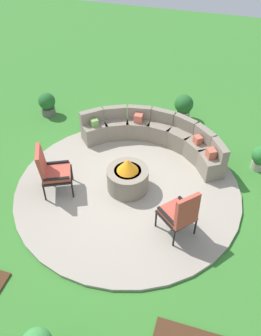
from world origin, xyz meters
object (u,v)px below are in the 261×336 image
object	(u,v)px
curved_stone_bench	(156,136)
potted_plant_1	(47,104)
lounge_chair_front_left	(51,170)
potted_plant_4	(184,106)
fire_pit	(128,177)
lounge_chair_front_right	(180,213)
potted_plant_0	(261,157)

from	to	relation	value
curved_stone_bench	potted_plant_1	size ratio (longest dim) A/B	5.55
lounge_chair_front_left	potted_plant_4	world-z (taller)	lounge_chair_front_left
fire_pit	lounge_chair_front_left	xyz separation A→B (m)	(-1.44, -0.52, 0.25)
fire_pit	lounge_chair_front_right	xyz separation A→B (m)	(1.25, -0.87, 0.24)
potted_plant_0	potted_plant_1	xyz separation A→B (m)	(-5.59, 0.63, 0.02)
lounge_chair_front_right	fire_pit	bearing A→B (deg)	95.20
curved_stone_bench	potted_plant_4	xyz separation A→B (m)	(0.38, 1.47, 0.02)
lounge_chair_front_right	potted_plant_4	xyz separation A→B (m)	(-0.66, 3.92, -0.22)
lounge_chair_front_left	potted_plant_4	distance (m)	4.11
fire_pit	curved_stone_bench	bearing A→B (deg)	82.21
fire_pit	potted_plant_4	world-z (taller)	fire_pit
curved_stone_bench	potted_plant_0	world-z (taller)	curved_stone_bench
lounge_chair_front_left	potted_plant_0	xyz separation A→B (m)	(4.06, 2.06, -0.30)
curved_stone_bench	lounge_chair_front_left	world-z (taller)	lounge_chair_front_left
potted_plant_4	lounge_chair_front_right	bearing A→B (deg)	-80.46
lounge_chair_front_left	lounge_chair_front_right	bearing A→B (deg)	56.85
curved_stone_bench	potted_plant_1	world-z (taller)	curved_stone_bench
potted_plant_4	potted_plant_0	bearing A→B (deg)	-36.57
curved_stone_bench	potted_plant_1	distance (m)	3.24
lounge_chair_front_left	potted_plant_0	bearing A→B (deg)	91.22
curved_stone_bench	potted_plant_0	bearing A→B (deg)	-0.76
curved_stone_bench	potted_plant_0	xyz separation A→B (m)	(2.41, -0.03, -0.05)
curved_stone_bench	potted_plant_4	world-z (taller)	curved_stone_bench
fire_pit	potted_plant_1	distance (m)	3.68
curved_stone_bench	lounge_chair_front_left	size ratio (longest dim) A/B	3.24
potted_plant_0	lounge_chair_front_left	bearing A→B (deg)	-153.13
fire_pit	potted_plant_4	xyz separation A→B (m)	(0.60, 3.04, 0.02)
fire_pit	lounge_chair_front_left	world-z (taller)	lounge_chair_front_left
potted_plant_0	potted_plant_4	distance (m)	2.52
potted_plant_1	potted_plant_4	bearing A→B (deg)	13.77
fire_pit	potted_plant_1	size ratio (longest dim) A/B	1.34
potted_plant_4	fire_pit	bearing A→B (deg)	-101.07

